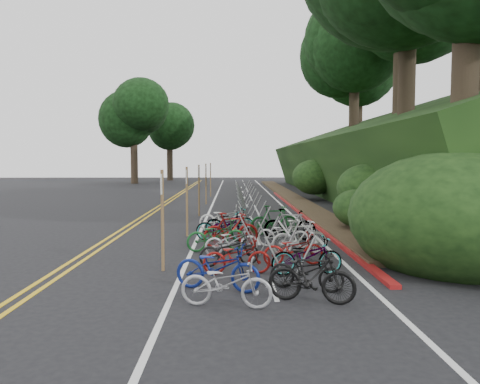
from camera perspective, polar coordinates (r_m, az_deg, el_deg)
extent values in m
plane|color=black|center=(12.21, -11.59, -9.15)|extent=(120.00, 120.00, 0.00)
cube|color=gold|center=(22.29, -12.27, -3.20)|extent=(0.12, 80.00, 0.01)
cube|color=gold|center=(22.23, -11.51, -3.20)|extent=(0.12, 80.00, 0.01)
cube|color=silver|center=(21.89, -4.15, -3.25)|extent=(0.12, 80.00, 0.01)
cube|color=silver|center=(22.06, 6.83, -3.21)|extent=(0.12, 80.00, 0.01)
cube|color=silver|center=(10.10, 4.12, -11.85)|extent=(0.10, 1.60, 0.01)
cube|color=silver|center=(15.94, 2.22, -5.96)|extent=(0.10, 1.60, 0.01)
cube|color=silver|center=(21.87, 1.36, -3.24)|extent=(0.10, 1.60, 0.01)
cube|color=silver|center=(27.83, 0.87, -1.69)|extent=(0.10, 1.60, 0.01)
cube|color=silver|center=(33.80, 0.55, -0.68)|extent=(0.10, 1.60, 0.01)
cube|color=silver|center=(39.79, 0.33, 0.03)|extent=(0.10, 1.60, 0.01)
cube|color=silver|center=(45.77, 0.16, 0.55)|extent=(0.10, 1.60, 0.01)
cube|color=maroon|center=(24.09, 7.37, -2.50)|extent=(0.25, 28.00, 0.10)
cube|color=black|center=(35.52, 17.62, 3.88)|extent=(12.32, 44.00, 9.11)
cube|color=#382819|center=(34.04, 6.11, -0.54)|extent=(1.40, 44.00, 0.16)
ellipsoid|color=#284C19|center=(15.59, 17.68, -2.53)|extent=(2.00, 2.80, 1.60)
ellipsoid|color=#284C19|center=(20.54, 15.38, 0.48)|extent=(2.60, 3.64, 2.08)
ellipsoid|color=#284C19|center=(26.62, 14.26, 2.22)|extent=(2.20, 3.08, 1.76)
ellipsoid|color=#284C19|center=(32.19, 9.04, 1.81)|extent=(3.00, 4.20, 2.40)
ellipsoid|color=#284C19|center=(38.21, 8.53, 2.40)|extent=(2.40, 3.36, 1.92)
ellipsoid|color=#284C19|center=(42.36, 9.38, 3.47)|extent=(2.80, 3.92, 2.24)
ellipsoid|color=#284C19|center=(18.41, 14.10, -1.92)|extent=(1.80, 2.52, 1.44)
ellipsoid|color=#284C19|center=(30.68, 13.77, 3.58)|extent=(3.20, 4.48, 2.56)
ellipsoid|color=black|center=(13.57, 24.28, -2.92)|extent=(5.28, 6.16, 3.52)
cylinder|color=#2D2319|center=(16.43, 25.61, 8.17)|extent=(0.81, 0.81, 5.73)
cylinder|color=#2D2319|center=(25.43, 19.60, 10.65)|extent=(0.85, 0.85, 6.61)
cylinder|color=#2D2319|center=(33.88, 18.86, 10.89)|extent=(0.90, 0.90, 7.50)
cylinder|color=#2D2319|center=(41.11, 13.69, 8.25)|extent=(0.83, 0.83, 6.17)
ellipsoid|color=black|center=(41.90, 13.82, 15.85)|extent=(8.23, 8.23, 7.82)
cylinder|color=#2D2319|center=(49.54, 14.19, 8.82)|extent=(0.88, 0.88, 7.06)
ellipsoid|color=black|center=(50.51, 14.32, 16.15)|extent=(9.80, 9.80, 9.31)
cylinder|color=#2D2319|center=(54.84, -12.77, 4.01)|extent=(0.81, 0.81, 5.73)
ellipsoid|color=black|center=(55.10, -12.86, 9.45)|extent=(7.84, 7.84, 7.45)
cylinder|color=#2D2319|center=(62.23, -8.54, 3.85)|extent=(0.78, 0.78, 5.29)
ellipsoid|color=black|center=(62.40, -8.59, 8.17)|extent=(6.86, 6.86, 6.52)
cylinder|color=gray|center=(11.33, 5.38, -4.41)|extent=(0.05, 2.57, 0.05)
cylinder|color=gray|center=(10.24, 4.52, -8.46)|extent=(0.56, 0.04, 1.09)
cylinder|color=gray|center=(10.31, 7.65, -8.40)|extent=(0.56, 0.04, 1.09)
cylinder|color=gray|center=(12.56, 3.49, -6.13)|extent=(0.56, 0.04, 1.09)
cylinder|color=gray|center=(12.61, 6.04, -6.10)|extent=(0.56, 0.04, 1.09)
cylinder|color=gray|center=(14.79, 2.06, -2.26)|extent=(0.05, 3.00, 0.05)
cylinder|color=gray|center=(13.47, 1.17, -5.34)|extent=(0.58, 0.04, 1.13)
cylinder|color=gray|center=(13.50, 3.55, -5.33)|extent=(0.58, 0.04, 1.13)
cylinder|color=gray|center=(16.24, 0.81, -3.74)|extent=(0.58, 0.04, 1.13)
cylinder|color=gray|center=(16.26, 2.78, -3.73)|extent=(0.58, 0.04, 1.13)
cylinder|color=gray|center=(19.76, 1.31, -0.68)|extent=(0.05, 3.00, 0.05)
cylinder|color=gray|center=(18.42, 0.60, -2.82)|extent=(0.58, 0.04, 1.13)
cylinder|color=gray|center=(18.44, 2.34, -2.81)|extent=(0.58, 0.04, 1.13)
cylinder|color=gray|center=(21.20, 0.40, -1.92)|extent=(0.58, 0.04, 1.13)
cylinder|color=gray|center=(21.22, 1.91, -1.92)|extent=(0.58, 0.04, 1.13)
cylinder|color=gray|center=(24.75, 0.86, 0.27)|extent=(0.05, 3.00, 0.05)
cylinder|color=gray|center=(23.39, 0.28, -1.36)|extent=(0.58, 0.04, 1.13)
cylinder|color=gray|center=(23.41, 1.65, -1.36)|extent=(0.58, 0.04, 1.13)
cylinder|color=gray|center=(26.18, 0.15, -0.79)|extent=(0.58, 0.04, 1.13)
cylinder|color=gray|center=(26.19, 1.37, -0.79)|extent=(0.58, 0.04, 1.13)
cylinder|color=gray|center=(29.73, 0.56, 0.89)|extent=(0.05, 3.00, 0.05)
cylinder|color=gray|center=(28.37, 0.06, -0.42)|extent=(0.58, 0.04, 1.13)
cylinder|color=gray|center=(28.38, 1.19, -0.42)|extent=(0.58, 0.04, 1.13)
cylinder|color=gray|center=(31.16, -0.02, -0.02)|extent=(0.58, 0.04, 1.13)
cylinder|color=gray|center=(31.18, 1.00, -0.02)|extent=(0.58, 0.04, 1.13)
cylinder|color=gray|center=(34.73, 0.34, 1.34)|extent=(0.05, 3.00, 0.05)
cylinder|color=gray|center=(33.36, -0.08, 0.24)|extent=(0.58, 0.04, 1.13)
cylinder|color=gray|center=(33.37, 0.88, 0.24)|extent=(0.58, 0.04, 1.13)
cylinder|color=gray|center=(36.15, -0.15, 0.53)|extent=(0.58, 0.04, 1.13)
cylinder|color=gray|center=(36.16, 0.74, 0.53)|extent=(0.58, 0.04, 1.13)
cylinder|color=brown|center=(11.69, -9.43, -3.46)|extent=(0.08, 0.08, 2.51)
cube|color=silver|center=(11.61, -9.48, 0.98)|extent=(0.02, 0.40, 0.50)
cylinder|color=brown|center=(16.83, -6.49, -1.18)|extent=(0.08, 0.08, 2.50)
cube|color=silver|center=(16.77, -6.51, 1.89)|extent=(0.02, 0.40, 0.50)
cylinder|color=brown|center=(22.79, -5.03, 0.18)|extent=(0.08, 0.08, 2.50)
cube|color=silver|center=(22.75, -5.04, 2.45)|extent=(0.02, 0.40, 0.50)
cylinder|color=brown|center=(28.77, -4.18, 0.98)|extent=(0.08, 0.08, 2.50)
cube|color=silver|center=(28.73, -4.18, 2.77)|extent=(0.02, 0.40, 0.50)
cylinder|color=brown|center=(34.75, -3.62, 1.50)|extent=(0.08, 0.08, 2.50)
cube|color=silver|center=(34.72, -3.62, 2.98)|extent=(0.02, 0.40, 0.50)
imported|color=#144C1E|center=(14.18, -2.92, -5.25)|extent=(1.17, 1.94, 0.96)
imported|color=#9E9EA3|center=(8.88, -1.69, -11.03)|extent=(0.94, 1.83, 0.92)
imported|color=black|center=(9.23, 8.70, -10.15)|extent=(0.98, 1.77, 1.02)
imported|color=navy|center=(9.96, -2.75, -9.15)|extent=(1.25, 2.00, 0.99)
imported|color=black|center=(10.09, 8.11, -9.46)|extent=(1.11, 1.69, 0.84)
imported|color=maroon|center=(11.35, -0.39, -7.85)|extent=(0.72, 1.68, 0.86)
imported|color=slate|center=(11.37, 8.14, -7.75)|extent=(0.79, 1.79, 0.91)
imported|color=black|center=(12.21, -1.31, -7.06)|extent=(0.92, 1.68, 0.84)
imported|color=maroon|center=(12.33, 6.53, -6.94)|extent=(0.84, 1.70, 0.85)
imported|color=#9E9EA3|center=(13.54, -1.03, -5.92)|extent=(1.08, 1.72, 0.85)
imported|color=beige|center=(13.67, 7.29, -5.50)|extent=(0.88, 1.78, 1.03)
imported|color=maroon|center=(14.78, -1.08, -4.61)|extent=(1.07, 1.90, 1.10)
imported|color=beige|center=(14.76, 5.32, -5.08)|extent=(1.09, 1.75, 0.87)
imported|color=slate|center=(15.89, -2.12, -4.24)|extent=(0.95, 1.93, 0.97)
imported|color=slate|center=(16.12, 6.07, -3.95)|extent=(0.87, 1.85, 1.07)
imported|color=slate|center=(17.13, -1.23, -3.65)|extent=(1.05, 1.93, 0.96)
imported|color=#144C1E|center=(17.15, 4.18, -3.43)|extent=(0.92, 1.89, 1.09)
imported|color=beige|center=(18.19, -2.03, -3.16)|extent=(0.68, 1.89, 0.99)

